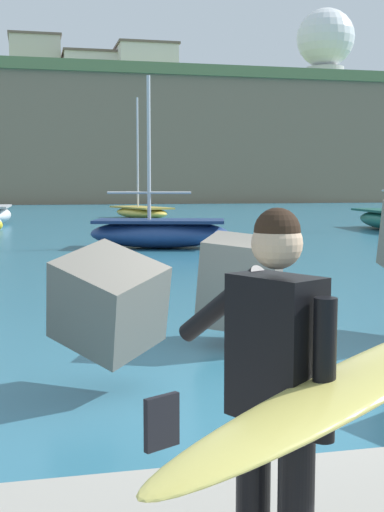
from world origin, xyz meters
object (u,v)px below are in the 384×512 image
Objects in this scene: station_building_west at (146,65)px; station_building_east at (91,70)px; radar_dome at (325,43)px; boat_mid_left at (160,232)px; surfer_with_board at (301,391)px; boat_mid_centre at (141,212)px; station_building_annex at (35,62)px.

station_building_east is at bearing 153.11° from station_building_west.
boat_mid_left is at bearing -117.82° from radar_dome.
surfer_with_board is 90.08m from station_building_west.
boat_mid_left is 19.72m from boat_mid_centre.
surfer_with_board is 94.33m from station_building_annex.
station_building_east is (-30.95, 4.72, -3.88)m from radar_dome.
surfer_with_board is 0.29× the size of station_building_annex.
boat_mid_centre is at bearing 82.92° from boat_mid_left.
station_building_east is (7.07, 90.94, 15.79)m from surfer_with_board.
station_building_annex reaches higher than surfer_with_board.
boat_mid_centre is 60.40m from radar_dome.
station_building_west is at bearing 80.21° from boat_mid_centre.
surfer_with_board is at bearing -113.79° from radar_dome.
boat_mid_left is 70.39m from station_building_west.
station_building_west is 1.02× the size of station_building_east.
radar_dome is (34.91, 66.17, 20.43)m from boat_mid_left.
boat_mid_left is 0.80× the size of station_building_annex.
station_building_east is (3.97, 70.89, 16.55)m from boat_mid_left.
station_building_annex is (-0.10, 92.80, 16.89)m from surfer_with_board.
boat_mid_centre is 0.96× the size of station_building_west.
station_building_east is 1.08× the size of station_building_annex.
station_building_west is at bearing -26.89° from station_building_east.
surfer_with_board is at bearing -89.94° from station_building_annex.
radar_dome reaches higher than station_building_annex.
station_building_west is at bearing 80.99° from boat_mid_left.
radar_dome is 31.55m from station_building_east.
boat_mid_centre is at bearing 82.05° from surfer_with_board.
boat_mid_centre is at bearing -99.79° from station_building_west.
station_building_west reaches higher than boat_mid_left.
station_building_annex is (-7.17, 1.86, 1.10)m from station_building_east.
radar_dome reaches higher than boat_mid_left.
surfer_with_board is 0.19× the size of radar_dome.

